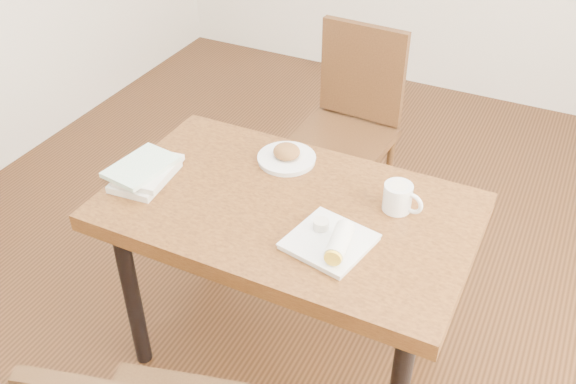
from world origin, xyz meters
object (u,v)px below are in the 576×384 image
at_px(chair_far, 350,117).
at_px(plate_burrito, 332,241).
at_px(book_stack, 145,172).
at_px(coffee_mug, 399,197).
at_px(table, 288,226).
at_px(plate_scone, 287,156).

bearing_deg(chair_far, plate_burrito, -71.71).
bearing_deg(book_stack, coffee_mug, 14.84).
relative_size(chair_far, book_stack, 3.64).
relative_size(plate_burrito, book_stack, 1.03).
bearing_deg(table, plate_burrito, -31.87).
bearing_deg(plate_scone, plate_burrito, -47.52).
xyz_separation_m(plate_scone, plate_burrito, (0.33, -0.36, 0.00)).
bearing_deg(book_stack, plate_scone, 39.30).
xyz_separation_m(plate_burrito, book_stack, (-0.71, 0.04, 0.01)).
bearing_deg(table, chair_far, 98.75).
height_order(table, plate_burrito, plate_burrito).
distance_m(chair_far, coffee_mug, 0.97).
bearing_deg(plate_scone, coffee_mug, -11.94).
distance_m(chair_far, plate_scone, 0.75).
height_order(plate_scone, coffee_mug, coffee_mug).
relative_size(chair_far, coffee_mug, 7.01).
distance_m(table, coffee_mug, 0.38).
xyz_separation_m(table, book_stack, (-0.50, -0.09, 0.12)).
bearing_deg(plate_scone, book_stack, -140.70).
distance_m(plate_scone, book_stack, 0.49).
bearing_deg(table, coffee_mug, 21.94).
relative_size(coffee_mug, plate_burrito, 0.51).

